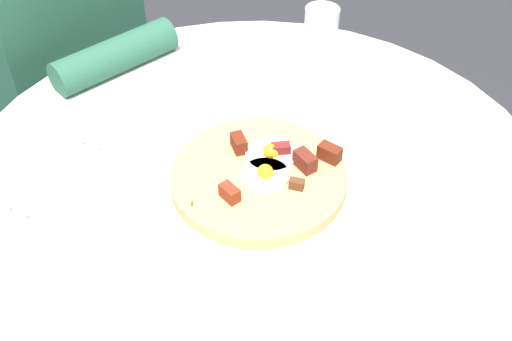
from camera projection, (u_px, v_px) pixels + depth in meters
dining_table at (254, 240)px, 1.13m from camera, size 0.99×0.99×0.73m
person_seated at (71, 98)px, 1.53m from camera, size 0.38×0.47×1.14m
pizza_plate at (258, 185)px, 0.98m from camera, size 0.33×0.33×0.01m
breakfast_pizza at (260, 176)px, 0.97m from camera, size 0.28×0.28×0.05m
bread_plate at (434, 222)px, 0.92m from camera, size 0.16×0.16×0.01m
napkin at (55, 177)px, 1.00m from camera, size 0.19×0.16×0.00m
fork at (63, 179)px, 0.99m from camera, size 0.18×0.04×0.00m
knife at (46, 172)px, 1.00m from camera, size 0.18×0.04×0.00m
water_glass at (321, 35)px, 1.22m from camera, size 0.07×0.07×0.12m
salt_shaker at (248, 88)px, 1.14m from camera, size 0.03×0.03×0.05m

